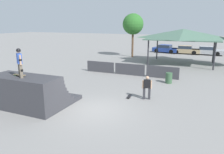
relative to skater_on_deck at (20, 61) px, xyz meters
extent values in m
plane|color=gray|center=(3.63, 1.45, -2.77)|extent=(160.00, 160.00, 0.00)
cube|color=#38383D|center=(-0.06, 1.15, -2.65)|extent=(4.10, 3.53, 0.23)
cube|color=#38383D|center=(-0.06, 0.69, -2.42)|extent=(4.10, 2.63, 0.23)
cube|color=#38383D|center=(-0.06, 0.53, -2.18)|extent=(4.10, 2.30, 0.23)
cube|color=#38383D|center=(-0.06, 0.42, -1.95)|extent=(4.10, 2.07, 0.23)
cube|color=#38383D|center=(-0.06, 0.34, -1.72)|extent=(4.10, 1.92, 0.23)
cube|color=#38383D|center=(-0.06, 0.28, -1.48)|extent=(4.10, 1.80, 0.23)
cube|color=#38383D|center=(-0.06, 0.24, -1.25)|extent=(4.10, 1.73, 0.23)
cube|color=#38383D|center=(-0.06, 0.22, -1.02)|extent=(4.10, 1.68, 0.23)
cylinder|color=silver|center=(-0.06, 1.05, -0.94)|extent=(4.02, 0.07, 0.07)
cube|color=#6B6051|center=(0.14, -0.09, -0.52)|extent=(0.20, 0.20, 0.76)
cube|color=black|center=(0.15, -0.07, -0.48)|extent=(0.22, 0.20, 0.11)
cube|color=#6B6051|center=(-0.14, 0.09, -0.52)|extent=(0.20, 0.20, 0.76)
cube|color=black|center=(-0.12, 0.11, -0.48)|extent=(0.22, 0.20, 0.11)
cube|color=blue|center=(0.00, 0.00, 0.12)|extent=(0.45, 0.40, 0.54)
cylinder|color=tan|center=(0.21, -0.14, 0.08)|extent=(0.14, 0.14, 0.54)
cylinder|color=black|center=(0.21, -0.14, 0.09)|extent=(0.21, 0.21, 0.08)
cylinder|color=tan|center=(-0.21, 0.14, 0.08)|extent=(0.14, 0.14, 0.54)
cylinder|color=black|center=(-0.21, 0.14, 0.09)|extent=(0.21, 0.21, 0.08)
sphere|color=tan|center=(0.00, 0.00, 0.52)|extent=(0.21, 0.21, 0.21)
sphere|color=black|center=(0.00, 0.00, 0.55)|extent=(0.23, 0.23, 0.23)
cylinder|color=green|center=(-0.10, 0.25, -0.88)|extent=(0.05, 0.03, 0.05)
cylinder|color=green|center=(-0.11, 0.11, -0.88)|extent=(0.05, 0.03, 0.05)
cylinder|color=green|center=(-0.60, 0.30, -0.88)|extent=(0.05, 0.03, 0.05)
cylinder|color=green|center=(-0.62, 0.16, -0.88)|extent=(0.05, 0.03, 0.05)
cube|color=tan|center=(-0.36, 0.21, -0.84)|extent=(0.83, 0.28, 0.02)
cube|color=tan|center=(0.02, 0.17, -0.82)|extent=(0.12, 0.21, 0.02)
cube|color=#2D2D33|center=(5.66, 4.36, -2.39)|extent=(0.18, 0.18, 0.75)
cube|color=#2D2D33|center=(5.97, 4.47, -2.39)|extent=(0.18, 0.18, 0.75)
cube|color=black|center=(5.82, 4.42, -1.75)|extent=(0.45, 0.32, 0.53)
cylinder|color=tan|center=(5.58, 4.33, -1.80)|extent=(0.13, 0.13, 0.53)
cylinder|color=tan|center=(6.06, 4.50, -1.80)|extent=(0.13, 0.13, 0.53)
sphere|color=tan|center=(5.82, 4.42, -1.35)|extent=(0.21, 0.21, 0.21)
cylinder|color=blue|center=(4.79, 4.12, -2.74)|extent=(0.04, 0.06, 0.05)
cylinder|color=blue|center=(4.65, 4.10, -2.74)|extent=(0.04, 0.06, 0.05)
cylinder|color=blue|center=(4.73, 4.60, -2.74)|extent=(0.04, 0.06, 0.05)
cylinder|color=blue|center=(4.59, 4.58, -2.74)|extent=(0.04, 0.06, 0.05)
cube|color=black|center=(4.69, 4.35, -2.71)|extent=(0.30, 0.80, 0.02)
cube|color=black|center=(4.74, 3.99, -2.69)|extent=(0.21, 0.12, 0.02)
cube|color=#3D3D42|center=(-0.34, 10.25, -2.24)|extent=(2.84, 0.12, 1.05)
cube|color=#3D3D42|center=(2.68, 10.25, -2.24)|extent=(2.84, 0.12, 1.05)
cube|color=#3D3D42|center=(5.69, 10.25, -2.24)|extent=(2.84, 0.12, 1.05)
cylinder|color=#2D2D33|center=(3.00, 15.69, -1.34)|extent=(0.16, 0.16, 2.84)
cylinder|color=#2D2D33|center=(9.85, 15.69, -1.34)|extent=(0.16, 0.16, 2.84)
cylinder|color=#2D2D33|center=(3.00, 20.49, -1.34)|extent=(0.16, 0.16, 2.84)
cylinder|color=#2D2D33|center=(9.85, 20.49, -1.34)|extent=(0.16, 0.16, 2.84)
cube|color=#4C705B|center=(6.42, 18.09, 0.13)|extent=(8.06, 5.64, 0.10)
pyramid|color=#4C705B|center=(6.42, 18.09, 0.73)|extent=(7.90, 5.53, 1.11)
cylinder|color=brown|center=(-0.59, 20.96, -1.01)|extent=(0.28, 0.28, 3.51)
sphere|color=#2D6B28|center=(-0.59, 20.96, 1.78)|extent=(2.87, 2.87, 2.87)
cylinder|color=#385B3D|center=(6.48, 8.82, -2.34)|extent=(0.52, 0.52, 0.85)
cube|color=navy|center=(2.95, 27.37, -2.28)|extent=(4.28, 2.46, 0.62)
cube|color=#283342|center=(2.85, 27.40, -1.74)|extent=(2.11, 1.78, 0.46)
cube|color=navy|center=(2.85, 27.40, -1.51)|extent=(2.02, 1.73, 0.04)
cylinder|color=black|center=(4.31, 27.91, -2.45)|extent=(0.67, 0.32, 0.64)
cylinder|color=black|center=(4.01, 26.37, -2.45)|extent=(0.67, 0.32, 0.64)
cylinder|color=black|center=(1.90, 28.38, -2.45)|extent=(0.67, 0.32, 0.64)
cylinder|color=black|center=(1.59, 26.84, -2.45)|extent=(0.67, 0.32, 0.64)
cube|color=tan|center=(6.07, 27.21, -2.28)|extent=(4.25, 1.71, 0.62)
cube|color=#283342|center=(5.96, 27.21, -1.74)|extent=(1.98, 1.41, 0.46)
cube|color=tan|center=(5.96, 27.21, -1.51)|extent=(1.89, 1.38, 0.04)
cylinder|color=black|center=(7.37, 27.93, -2.45)|extent=(0.64, 0.21, 0.64)
cylinder|color=black|center=(7.35, 26.44, -2.45)|extent=(0.64, 0.21, 0.64)
cylinder|color=black|center=(4.80, 27.97, -2.45)|extent=(0.64, 0.21, 0.64)
cylinder|color=black|center=(4.77, 26.48, -2.45)|extent=(0.64, 0.21, 0.64)
cube|color=#A8AAAF|center=(9.19, 27.35, -2.28)|extent=(4.51, 1.83, 0.62)
cube|color=#283342|center=(9.07, 27.35, -1.74)|extent=(2.10, 1.51, 0.46)
cube|color=#A8AAAF|center=(9.07, 27.35, -1.51)|extent=(2.00, 1.48, 0.04)
cylinder|color=black|center=(10.57, 28.13, -2.45)|extent=(0.64, 0.21, 0.64)
cylinder|color=black|center=(10.54, 26.53, -2.45)|extent=(0.64, 0.21, 0.64)
cylinder|color=black|center=(7.84, 28.18, -2.45)|extent=(0.64, 0.21, 0.64)
cylinder|color=black|center=(7.81, 26.57, -2.45)|extent=(0.64, 0.21, 0.64)
camera|label=1|loc=(9.02, -8.51, 1.96)|focal=35.00mm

